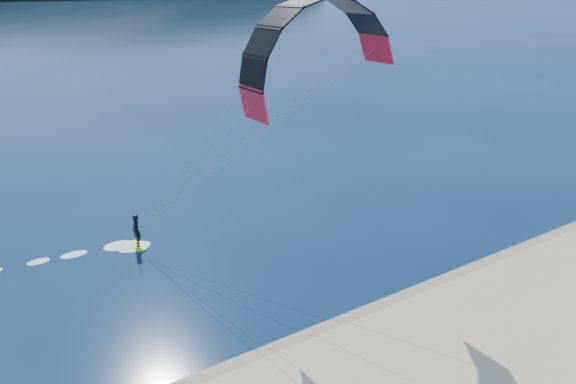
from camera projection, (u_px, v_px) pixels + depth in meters
The scene contains 2 objects.
wet_sand at pixel (295, 356), 22.53m from camera, with size 220.00×2.50×0.10m.
kitesurfer_near at pixel (311, 86), 27.31m from camera, with size 23.34×10.03×14.25m.
Camera 1 is at (-10.36, -10.84, 14.63)m, focal length 33.36 mm.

